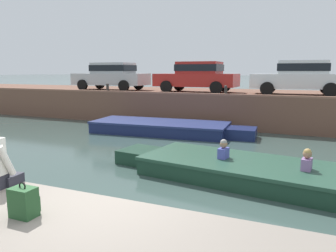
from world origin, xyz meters
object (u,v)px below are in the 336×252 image
Objects in this scene: car_centre_white at (300,76)px; boat_moored_west_navy at (166,128)px; mooring_bollard_mid at (226,90)px; backpack_on_ledge at (24,202)px; car_left_inner_red at (197,76)px; mooring_bollard_west at (108,87)px; car_leftmost_silver at (112,75)px; motorboat_passing at (245,170)px.

boat_moored_west_navy is at bearing -144.60° from car_centre_white.
car_centre_white is 3.46m from mooring_bollard_mid.
mooring_bollard_mid is at bearing 92.53° from backpack_on_ledge.
mooring_bollard_mid is (-3.01, -1.60, -0.61)m from car_centre_white.
car_centre_white is at bearing 35.40° from boat_moored_west_navy.
boat_moored_west_navy is 1.68× the size of car_left_inner_red.
car_centre_white is 9.41m from mooring_bollard_west.
car_leftmost_silver is 9.73× the size of mooring_bollard_mid.
boat_moored_west_navy is 10.34m from backpack_on_ledge.
mooring_bollard_mid is at bearing -40.78° from car_left_inner_red.
car_centre_white reaches higher than mooring_bollard_west.
motorboat_passing is 7.26m from mooring_bollard_mid.
boat_moored_west_navy is at bearing -93.07° from car_left_inner_red.
backpack_on_ledge is (2.57, -9.97, 0.91)m from boat_moored_west_navy.
motorboat_passing is at bearing -48.98° from boat_moored_west_navy.
mooring_bollard_west is 6.24m from mooring_bollard_mid.
backpack_on_ledge is (6.77, -11.97, -0.63)m from mooring_bollard_west.
car_centre_white is 9.40× the size of mooring_bollard_west.
car_left_inner_red and car_centre_white have the same top height.
car_leftmost_silver reaches higher than motorboat_passing.
boat_moored_west_navy is 15.65× the size of mooring_bollard_mid.
car_left_inner_red reaches higher than boat_moored_west_navy.
mooring_bollard_west is (0.75, -1.60, -0.61)m from car_leftmost_silver.
car_leftmost_silver is 5.14m from car_left_inner_red.
mooring_bollard_mid is (6.24, 0.00, 0.00)m from mooring_bollard_west.
car_leftmost_silver is 1.04× the size of car_centre_white.
motorboat_passing is at bearing -96.15° from car_centre_white.
car_centre_white reaches higher than mooring_bollard_mid.
backpack_on_ledge reaches higher than boat_moored_west_navy.
car_leftmost_silver is (-4.95, 3.59, 2.14)m from boat_moored_west_navy.
car_centre_white is at bearing 0.03° from car_left_inner_red.
motorboat_passing is 10.86m from mooring_bollard_west.
mooring_bollard_west and mooring_bollard_mid have the same top height.
motorboat_passing is 8.69m from car_centre_white.
car_leftmost_silver is 1.87m from mooring_bollard_west.
car_left_inner_red is 0.99× the size of car_centre_white.
car_centre_white reaches higher than motorboat_passing.
backpack_on_ledge is (0.53, -11.97, -0.63)m from mooring_bollard_mid.
mooring_bollard_west is at bearing 154.57° from boat_moored_west_navy.
car_centre_white is at bearing 27.94° from mooring_bollard_mid.
motorboat_passing is at bearing -39.03° from mooring_bollard_west.
boat_moored_west_navy is 3.24m from mooring_bollard_mid.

